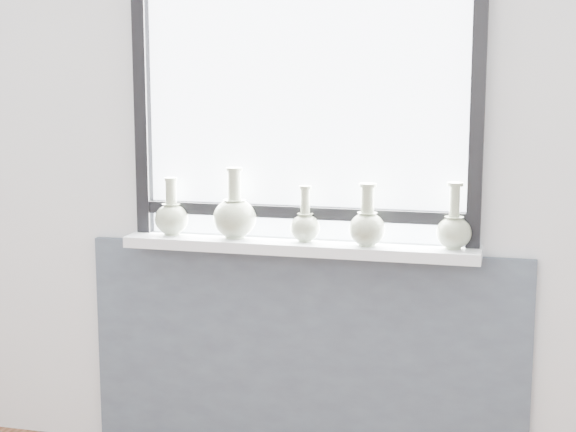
% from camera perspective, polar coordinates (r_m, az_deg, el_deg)
% --- Properties ---
extents(back_wall, '(3.60, 0.02, 2.60)m').
position_cam_1_polar(back_wall, '(3.28, 1.13, 5.55)').
color(back_wall, silver).
rests_on(back_wall, ground).
extents(apron_panel, '(1.70, 0.03, 0.86)m').
position_cam_1_polar(apron_panel, '(3.43, 0.97, -9.15)').
color(apron_panel, '#4E5C6C').
rests_on(apron_panel, ground).
extents(windowsill, '(1.32, 0.18, 0.04)m').
position_cam_1_polar(windowsill, '(3.24, 0.70, -1.99)').
color(windowsill, white).
rests_on(windowsill, apron_panel).
extents(window, '(1.30, 0.06, 1.05)m').
position_cam_1_polar(window, '(3.24, 0.99, 8.00)').
color(window, black).
rests_on(window, windowsill).
extents(vase_a, '(0.13, 0.13, 0.22)m').
position_cam_1_polar(vase_a, '(3.39, -7.55, -0.01)').
color(vase_a, '#A2AE8E').
rests_on(vase_a, windowsill).
extents(vase_b, '(0.16, 0.16, 0.26)m').
position_cam_1_polar(vase_b, '(3.30, -3.47, 0.06)').
color(vase_b, '#A2AE8E').
rests_on(vase_b, windowsill).
extents(vase_c, '(0.11, 0.11, 0.21)m').
position_cam_1_polar(vase_c, '(3.22, 1.11, -0.56)').
color(vase_c, '#A2AE8E').
rests_on(vase_c, windowsill).
extents(vase_d, '(0.13, 0.13, 0.23)m').
position_cam_1_polar(vase_d, '(3.16, 5.14, -0.60)').
color(vase_d, '#A2AE8E').
rests_on(vase_d, windowsill).
extents(vase_e, '(0.12, 0.12, 0.24)m').
position_cam_1_polar(vase_e, '(3.15, 10.67, -0.83)').
color(vase_e, '#A2AE8E').
rests_on(vase_e, windowsill).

